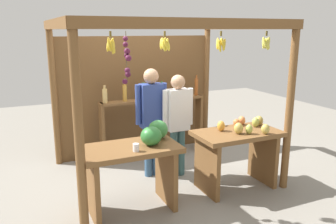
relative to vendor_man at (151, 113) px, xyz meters
name	(u,v)px	position (x,y,z in m)	size (l,w,h in m)	color
ground_plane	(162,174)	(0.15, -0.03, -0.96)	(12.00, 12.00, 0.00)	gray
market_stall	(150,82)	(0.15, 0.42, 0.39)	(2.86, 2.28, 2.25)	brown
fruit_counter_left	(136,159)	(-0.53, -0.84, -0.32)	(1.15, 0.64, 1.04)	brown
fruit_counter_right	(238,146)	(0.92, -0.84, -0.37)	(1.15, 0.64, 0.95)	brown
bottle_shelf_unit	(153,111)	(0.34, 0.78, -0.17)	(1.83, 0.22, 1.35)	brown
vendor_man	(151,113)	(0.00, 0.00, 0.00)	(0.48, 0.22, 1.60)	#375A7F
vendor_woman	(178,117)	(0.35, -0.16, -0.06)	(0.48, 0.20, 1.51)	#385F63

